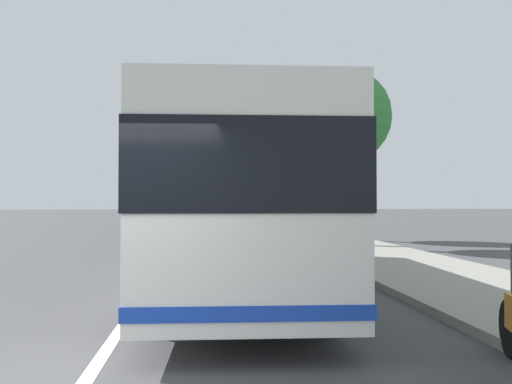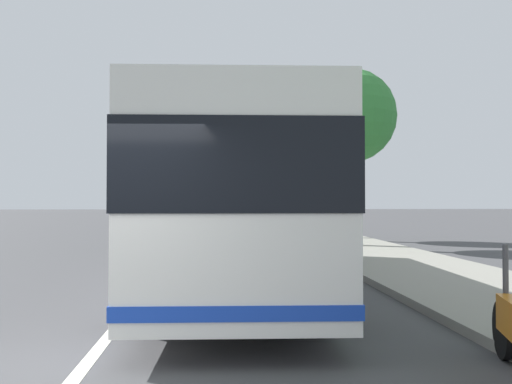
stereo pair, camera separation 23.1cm
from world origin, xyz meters
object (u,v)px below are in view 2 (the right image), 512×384
at_px(car_behind_bus, 222,213).
at_px(roadside_tree_far_block, 323,133).
at_px(car_oncoming, 171,214).
at_px(roadside_tree_mid_block, 349,117).
at_px(car_ahead_same_lane, 219,217).
at_px(car_far_distant, 185,211).
at_px(coach_bus, 238,200).

height_order(car_behind_bus, roadside_tree_far_block, roadside_tree_far_block).
relative_size(car_oncoming, roadside_tree_mid_block, 0.62).
relative_size(car_ahead_same_lane, car_oncoming, 1.11).
distance_m(car_oncoming, car_far_distant, 13.49).
relative_size(car_behind_bus, roadside_tree_mid_block, 0.65).
distance_m(car_oncoming, roadside_tree_mid_block, 23.91).
bearing_deg(coach_bus, car_ahead_same_lane, 3.09).
bearing_deg(coach_bus, roadside_tree_far_block, -17.32).
bearing_deg(car_behind_bus, car_far_distant, 23.97).
bearing_deg(car_far_distant, roadside_tree_far_block, 11.18).
distance_m(car_far_distant, car_behind_bus, 9.54).
xyz_separation_m(coach_bus, roadside_tree_far_block, (12.11, -4.38, 3.08)).
height_order(car_far_distant, car_behind_bus, car_behind_bus).
relative_size(coach_bus, car_far_distant, 2.36).
bearing_deg(roadside_tree_far_block, roadside_tree_mid_block, -179.70).
bearing_deg(roadside_tree_far_block, car_far_distant, 14.50).
bearing_deg(roadside_tree_far_block, car_oncoming, 25.37).
bearing_deg(coach_bus, car_far_distant, 7.42).
bearing_deg(car_behind_bus, roadside_tree_mid_block, -170.29).
bearing_deg(roadside_tree_mid_block, car_far_distant, 12.82).
bearing_deg(car_far_distant, roadside_tree_mid_block, 9.51).
height_order(car_oncoming, roadside_tree_mid_block, roadside_tree_mid_block).
height_order(car_far_distant, roadside_tree_mid_block, roadside_tree_mid_block).
xyz_separation_m(car_far_distant, roadside_tree_far_block, (-31.16, -8.06, 4.16)).
distance_m(coach_bus, car_ahead_same_lane, 23.51).
xyz_separation_m(coach_bus, car_oncoming, (29.78, 4.00, -1.02)).
bearing_deg(roadside_tree_far_block, car_ahead_same_lane, 21.99).
xyz_separation_m(coach_bus, roadside_tree_mid_block, (7.76, -4.40, 3.05)).
xyz_separation_m(coach_bus, car_far_distant, (43.27, 3.68, -1.07)).
bearing_deg(roadside_tree_far_block, car_behind_bus, 10.79).
bearing_deg(car_oncoming, car_ahead_same_lane, 28.70).
xyz_separation_m(car_ahead_same_lane, car_far_distant, (19.78, 3.46, -0.01)).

